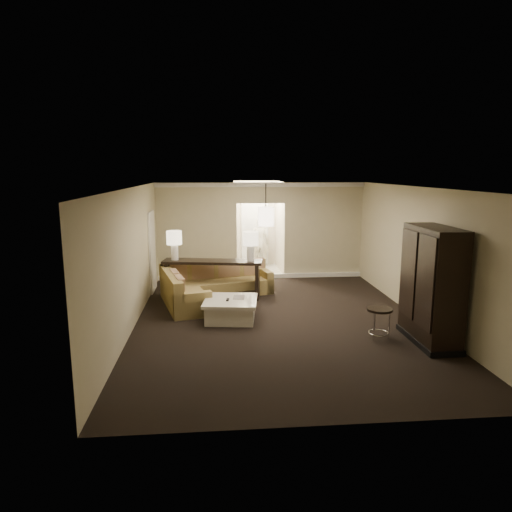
{
  "coord_description": "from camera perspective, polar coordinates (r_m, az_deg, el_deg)",
  "views": [
    {
      "loc": [
        -1.32,
        -9.11,
        3.15
      ],
      "look_at": [
        -0.39,
        1.2,
        1.19
      ],
      "focal_mm": 32.0,
      "sensor_mm": 36.0,
      "label": 1
    }
  ],
  "objects": [
    {
      "name": "ground",
      "position": [
        9.73,
        2.96,
        -8.18
      ],
      "size": [
        8.0,
        8.0,
        0.0
      ],
      "primitive_type": "plane",
      "color": "black",
      "rests_on": "ground"
    },
    {
      "name": "sectional_sofa",
      "position": [
        11.3,
        -6.09,
        -3.79
      ],
      "size": [
        2.91,
        2.74,
        0.83
      ],
      "rotation": [
        0.0,
        0.0,
        0.25
      ],
      "color": "brown",
      "rests_on": "ground"
    },
    {
      "name": "person",
      "position": [
        14.95,
        0.52,
        2.09
      ],
      "size": [
        0.74,
        0.59,
        1.81
      ],
      "primitive_type": "imported",
      "rotation": [
        0.0,
        0.0,
        2.89
      ],
      "color": "beige",
      "rests_on": "ground"
    },
    {
      "name": "crown_molding",
      "position": [
        13.13,
        0.63,
        8.89
      ],
      "size": [
        6.0,
        0.1,
        0.12
      ],
      "primitive_type": "cube",
      "color": "white",
      "rests_on": "wall_back"
    },
    {
      "name": "table_lamp_right",
      "position": [
        11.12,
        -0.68,
        1.83
      ],
      "size": [
        0.38,
        0.38,
        0.72
      ],
      "color": "white",
      "rests_on": "console_table"
    },
    {
      "name": "drink_table",
      "position": [
        8.97,
        15.16,
        -7.36
      ],
      "size": [
        0.47,
        0.47,
        0.59
      ],
      "rotation": [
        0.0,
        0.0,
        -0.32
      ],
      "color": "black",
      "rests_on": "ground"
    },
    {
      "name": "wall_back",
      "position": [
        13.29,
        0.6,
        3.15
      ],
      "size": [
        6.0,
        0.04,
        2.8
      ],
      "primitive_type": "cube",
      "color": "beige",
      "rests_on": "ground"
    },
    {
      "name": "armoire",
      "position": [
        8.92,
        21.07,
        -3.75
      ],
      "size": [
        0.64,
        1.5,
        2.15
      ],
      "color": "black",
      "rests_on": "ground"
    },
    {
      "name": "wall_right",
      "position": [
        10.23,
        19.91,
        0.23
      ],
      "size": [
        0.04,
        8.0,
        2.8
      ],
      "primitive_type": "cube",
      "color": "beige",
      "rests_on": "ground"
    },
    {
      "name": "wall_front",
      "position": [
        5.56,
        8.93,
        -7.75
      ],
      "size": [
        6.0,
        0.04,
        2.8
      ],
      "primitive_type": "cube",
      "color": "beige",
      "rests_on": "ground"
    },
    {
      "name": "table_lamp_left",
      "position": [
        11.44,
        -10.18,
        1.9
      ],
      "size": [
        0.38,
        0.38,
        0.72
      ],
      "color": "white",
      "rests_on": "console_table"
    },
    {
      "name": "ceiling",
      "position": [
        9.21,
        3.13,
        8.53
      ],
      "size": [
        6.0,
        8.0,
        0.02
      ],
      "primitive_type": "cube",
      "color": "white",
      "rests_on": "wall_back"
    },
    {
      "name": "side_door",
      "position": [
        12.21,
        -12.84,
        0.54
      ],
      "size": [
        0.05,
        0.9,
        2.1
      ],
      "primitive_type": "cube",
      "color": "white",
      "rests_on": "ground"
    },
    {
      "name": "wall_left",
      "position": [
        9.43,
        -15.32,
        -0.36
      ],
      "size": [
        0.04,
        8.0,
        2.8
      ],
      "primitive_type": "cube",
      "color": "beige",
      "rests_on": "ground"
    },
    {
      "name": "pendant_light",
      "position": [
        11.94,
        1.23,
        4.97
      ],
      "size": [
        0.38,
        0.38,
        1.09
      ],
      "color": "black",
      "rests_on": "ceiling"
    },
    {
      "name": "baseboard",
      "position": [
        13.49,
        0.61,
        -2.53
      ],
      "size": [
        6.0,
        0.1,
        0.12
      ],
      "primitive_type": "cube",
      "color": "white",
      "rests_on": "ground"
    },
    {
      "name": "console_table",
      "position": [
        11.41,
        -5.42,
        -2.43
      ],
      "size": [
        2.51,
        0.94,
        0.95
      ],
      "rotation": [
        0.0,
        0.0,
        -0.16
      ],
      "color": "black",
      "rests_on": "ground"
    },
    {
      "name": "foyer",
      "position": [
        14.63,
        0.07,
        3.46
      ],
      "size": [
        1.44,
        2.02,
        2.8
      ],
      "color": "silver",
      "rests_on": "ground"
    },
    {
      "name": "coffee_table",
      "position": [
        9.8,
        -3.18,
        -6.64
      ],
      "size": [
        1.24,
        1.24,
        0.46
      ],
      "rotation": [
        0.0,
        0.0,
        -0.13
      ],
      "color": "white",
      "rests_on": "ground"
    }
  ]
}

